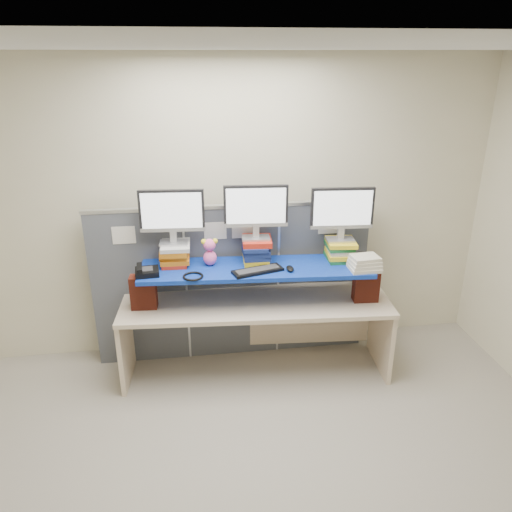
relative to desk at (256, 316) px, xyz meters
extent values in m
cube|color=beige|center=(-0.17, -1.44, 0.82)|extent=(5.00, 4.00, 2.80)
cube|color=#ABA395|center=(-0.17, -1.44, -0.58)|extent=(5.00, 4.00, 0.01)
cube|color=silver|center=(-0.17, -1.44, 2.22)|extent=(5.00, 4.00, 0.01)
cube|color=#474B54|center=(-1.04, 0.34, 0.17)|extent=(0.85, 0.05, 1.50)
cube|color=#474B54|center=(-0.17, 0.34, 0.17)|extent=(0.85, 0.05, 1.50)
cube|color=#474B54|center=(0.69, 0.34, 0.17)|extent=(0.85, 0.05, 1.50)
cube|color=silver|center=(-0.17, 0.34, 0.94)|extent=(2.60, 0.06, 0.03)
cube|color=silver|center=(-1.12, 0.31, 0.72)|extent=(0.20, 0.00, 0.16)
cube|color=silver|center=(-0.32, 0.31, 0.72)|extent=(0.20, 0.00, 0.16)
cube|color=silver|center=(-0.07, 0.31, 0.72)|extent=(0.20, 0.00, 0.16)
cube|color=silver|center=(0.73, 0.31, 0.72)|extent=(0.20, 0.00, 0.16)
cube|color=beige|center=(0.00, 0.00, 0.13)|extent=(2.43, 0.87, 0.04)
cube|color=beige|center=(-1.17, 0.09, -0.24)|extent=(0.09, 0.65, 0.69)
cube|color=beige|center=(1.17, -0.09, -0.24)|extent=(0.09, 0.65, 0.69)
cube|color=maroon|center=(-0.97, 0.02, 0.30)|extent=(0.23, 0.14, 0.30)
cube|color=maroon|center=(0.96, -0.12, 0.30)|extent=(0.23, 0.14, 0.30)
cube|color=#0B1D93|center=(0.00, 0.00, 0.46)|extent=(2.03, 0.64, 0.04)
cube|color=#B12314|center=(-0.70, 0.18, 0.50)|extent=(0.22, 0.30, 0.03)
cube|color=#C26A12|center=(-0.69, 0.17, 0.53)|extent=(0.25, 0.27, 0.04)
cube|color=#C26A12|center=(-0.69, 0.18, 0.57)|extent=(0.26, 0.29, 0.03)
cube|color=#C26A12|center=(-0.70, 0.16, 0.61)|extent=(0.25, 0.30, 0.05)
cube|color=#BCB9B3|center=(-0.68, 0.17, 0.65)|extent=(0.26, 0.30, 0.03)
cube|color=gold|center=(0.02, 0.12, 0.50)|extent=(0.23, 0.29, 0.05)
cube|color=navy|center=(0.02, 0.13, 0.55)|extent=(0.24, 0.31, 0.04)
cube|color=navy|center=(0.02, 0.11, 0.59)|extent=(0.25, 0.29, 0.04)
cube|color=navy|center=(0.01, 0.11, 0.63)|extent=(0.24, 0.30, 0.03)
cube|color=#B12314|center=(0.03, 0.12, 0.67)|extent=(0.27, 0.30, 0.05)
cube|color=#1A632C|center=(0.77, 0.06, 0.50)|extent=(0.25, 0.28, 0.03)
cube|color=gold|center=(0.76, 0.07, 0.53)|extent=(0.25, 0.31, 0.04)
cube|color=#BCB9B3|center=(0.77, 0.07, 0.57)|extent=(0.24, 0.28, 0.04)
cube|color=#1A632C|center=(0.76, 0.06, 0.61)|extent=(0.23, 0.27, 0.03)
cube|color=gold|center=(0.77, 0.06, 0.64)|extent=(0.28, 0.30, 0.04)
cube|color=#AEAEB3|center=(-0.69, 0.17, 0.68)|extent=(0.25, 0.17, 0.02)
cube|color=#AEAEB3|center=(-0.69, 0.17, 0.73)|extent=(0.06, 0.05, 0.10)
cube|color=black|center=(-0.69, 0.17, 0.97)|extent=(0.55, 0.08, 0.36)
cube|color=white|center=(-0.69, 0.15, 0.97)|extent=(0.50, 0.04, 0.32)
cube|color=#AEAEB3|center=(0.02, 0.12, 0.70)|extent=(0.25, 0.17, 0.02)
cube|color=#AEAEB3|center=(0.02, 0.12, 0.76)|extent=(0.06, 0.05, 0.10)
cube|color=black|center=(0.02, 0.12, 0.99)|extent=(0.55, 0.08, 0.36)
cube|color=white|center=(0.02, 0.10, 0.99)|extent=(0.50, 0.04, 0.32)
cube|color=#AEAEB3|center=(0.76, 0.06, 0.67)|extent=(0.25, 0.17, 0.02)
cube|color=#AEAEB3|center=(0.76, 0.06, 0.73)|extent=(0.06, 0.05, 0.10)
cube|color=black|center=(0.76, 0.06, 0.96)|extent=(0.55, 0.08, 0.36)
cube|color=white|center=(0.76, 0.04, 0.96)|extent=(0.50, 0.04, 0.32)
cube|color=black|center=(0.00, -0.11, 0.49)|extent=(0.45, 0.26, 0.02)
cube|color=#303032|center=(0.00, -0.11, 0.51)|extent=(0.39, 0.20, 0.00)
ellipsoid|color=black|center=(0.27, -0.12, 0.50)|extent=(0.09, 0.13, 0.04)
cube|color=black|center=(-0.92, -0.03, 0.51)|extent=(0.21, 0.19, 0.05)
cube|color=#303032|center=(-0.92, -0.03, 0.53)|extent=(0.10, 0.10, 0.01)
cube|color=black|center=(-0.98, -0.04, 0.55)|extent=(0.06, 0.18, 0.03)
torus|color=black|center=(-0.55, -0.14, 0.49)|extent=(0.22, 0.22, 0.02)
ellipsoid|color=pink|center=(-0.39, 0.10, 0.55)|extent=(0.12, 0.11, 0.13)
sphere|color=pink|center=(-0.39, 0.10, 0.67)|extent=(0.11, 0.11, 0.11)
sphere|color=yellow|center=(-0.44, 0.10, 0.70)|extent=(0.05, 0.05, 0.05)
sphere|color=yellow|center=(-0.34, 0.10, 0.70)|extent=(0.05, 0.05, 0.05)
cube|color=beige|center=(0.91, -0.19, 0.50)|extent=(0.26, 0.21, 0.03)
cube|color=beige|center=(0.91, -0.19, 0.53)|extent=(0.25, 0.20, 0.03)
cube|color=beige|center=(0.91, -0.19, 0.56)|extent=(0.24, 0.19, 0.03)
cube|color=beige|center=(0.91, -0.19, 0.59)|extent=(0.23, 0.18, 0.03)
camera|label=1|loc=(-0.57, -3.92, 2.20)|focal=35.00mm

